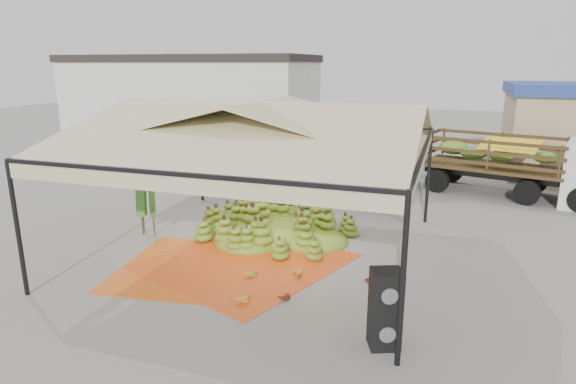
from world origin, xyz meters
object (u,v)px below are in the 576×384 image
(vendor, at_px, (369,182))
(truck_left, at_px, (323,147))
(speaker_stack, at_px, (385,309))
(banana_heap, at_px, (272,217))
(truck_right, at_px, (526,160))

(vendor, height_order, truck_left, truck_left)
(speaker_stack, bearing_deg, banana_heap, 107.42)
(banana_heap, xyz_separation_m, speaker_stack, (3.93, -4.85, 0.19))
(vendor, bearing_deg, banana_heap, 79.25)
(speaker_stack, xyz_separation_m, vendor, (-1.69, 8.30, 0.25))
(truck_left, xyz_separation_m, truck_right, (7.69, 0.46, -0.15))
(speaker_stack, bearing_deg, truck_right, 51.33)
(truck_left, bearing_deg, truck_right, -15.96)
(speaker_stack, relative_size, truck_left, 0.19)
(banana_heap, height_order, speaker_stack, speaker_stack)
(truck_left, bearing_deg, banana_heap, -108.10)
(speaker_stack, xyz_separation_m, truck_left, (-4.08, 11.28, 0.85))
(vendor, relative_size, truck_right, 0.28)
(banana_heap, bearing_deg, vendor, 56.97)
(banana_heap, bearing_deg, truck_right, 42.46)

